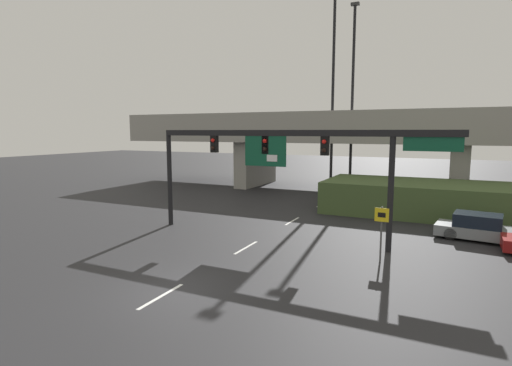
# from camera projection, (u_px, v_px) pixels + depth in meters

# --- Properties ---
(ground_plane) EXTENTS (160.00, 160.00, 0.00)m
(ground_plane) POSITION_uv_depth(u_px,v_px,m) (172.00, 290.00, 14.55)
(ground_plane) COLOR #262628
(lane_markings) EXTENTS (0.14, 28.51, 0.01)m
(lane_markings) POSITION_uv_depth(u_px,v_px,m) (292.00, 221.00, 25.65)
(lane_markings) COLOR silver
(lane_markings) RESTS_ON ground
(signal_gantry) EXTENTS (16.15, 0.44, 5.81)m
(signal_gantry) POSITION_uv_depth(u_px,v_px,m) (284.00, 151.00, 20.88)
(signal_gantry) COLOR black
(signal_gantry) RESTS_ON ground
(speed_limit_sign) EXTENTS (0.60, 0.11, 2.46)m
(speed_limit_sign) POSITION_uv_depth(u_px,v_px,m) (381.00, 226.00, 17.50)
(speed_limit_sign) COLOR #4C4C4C
(speed_limit_sign) RESTS_ON ground
(highway_light_pole_near) EXTENTS (0.70, 0.36, 16.50)m
(highway_light_pole_near) POSITION_uv_depth(u_px,v_px,m) (352.00, 98.00, 34.60)
(highway_light_pole_near) COLOR black
(highway_light_pole_near) RESTS_ON ground
(highway_light_pole_far) EXTENTS (0.70, 0.36, 17.49)m
(highway_light_pole_far) POSITION_uv_depth(u_px,v_px,m) (333.00, 91.00, 34.24)
(highway_light_pole_far) COLOR black
(highway_light_pole_far) RESTS_ON ground
(overpass_bridge) EXTENTS (45.66, 9.40, 7.49)m
(overpass_bridge) POSITION_uv_depth(u_px,v_px,m) (347.00, 136.00, 38.12)
(overpass_bridge) COLOR gray
(overpass_bridge) RESTS_ON ground
(grass_embankment) EXTENTS (12.22, 6.33, 2.21)m
(grass_embankment) POSITION_uv_depth(u_px,v_px,m) (415.00, 198.00, 27.98)
(grass_embankment) COLOR #42562D
(grass_embankment) RESTS_ON ground
(parked_sedan_near_right) EXTENTS (4.57, 2.43, 1.40)m
(parked_sedan_near_right) POSITION_uv_depth(u_px,v_px,m) (480.00, 228.00, 21.15)
(parked_sedan_near_right) COLOR gray
(parked_sedan_near_right) RESTS_ON ground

